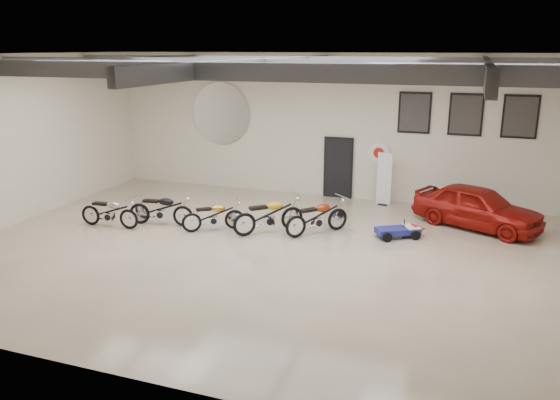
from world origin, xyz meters
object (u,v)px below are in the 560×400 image
(motorcycle_gold, at_px, (213,215))
(go_kart, at_px, (402,228))
(motorcycle_silver, at_px, (109,211))
(banner_stand, at_px, (384,179))
(motorcycle_black, at_px, (161,209))
(motorcycle_red, at_px, (317,216))
(motorcycle_yellow, at_px, (269,214))
(vintage_car, at_px, (477,207))

(motorcycle_gold, relative_size, go_kart, 1.20)
(motorcycle_silver, bearing_deg, banner_stand, 32.99)
(motorcycle_silver, distance_m, motorcycle_gold, 3.13)
(motorcycle_silver, distance_m, motorcycle_black, 1.51)
(banner_stand, bearing_deg, motorcycle_silver, -138.37)
(motorcycle_red, bearing_deg, banner_stand, 21.71)
(motorcycle_gold, height_order, motorcycle_red, motorcycle_red)
(motorcycle_silver, bearing_deg, motorcycle_yellow, 11.27)
(motorcycle_black, distance_m, go_kart, 7.09)
(motorcycle_black, distance_m, motorcycle_yellow, 3.31)
(motorcycle_black, distance_m, motorcycle_gold, 1.70)
(banner_stand, height_order, vintage_car, banner_stand)
(motorcycle_yellow, bearing_deg, motorcycle_silver, 149.72)
(banner_stand, relative_size, motorcycle_gold, 1.02)
(motorcycle_gold, bearing_deg, motorcycle_yellow, -22.21)
(motorcycle_gold, bearing_deg, banner_stand, 11.07)
(motorcycle_gold, distance_m, motorcycle_red, 3.02)
(motorcycle_black, relative_size, vintage_car, 0.53)
(motorcycle_silver, relative_size, motorcycle_red, 0.93)
(banner_stand, distance_m, motorcycle_gold, 6.10)
(vintage_car, bearing_deg, motorcycle_silver, 134.09)
(motorcycle_gold, xyz_separation_m, motorcycle_red, (2.93, 0.72, 0.06))
(motorcycle_gold, distance_m, motorcycle_yellow, 1.63)
(banner_stand, relative_size, go_kart, 1.23)
(motorcycle_silver, height_order, motorcycle_black, motorcycle_black)
(banner_stand, height_order, motorcycle_gold, banner_stand)
(banner_stand, distance_m, motorcycle_silver, 8.90)
(motorcycle_red, height_order, vintage_car, vintage_car)
(motorcycle_red, bearing_deg, go_kart, -36.06)
(motorcycle_silver, xyz_separation_m, motorcycle_red, (5.98, 1.46, 0.04))
(banner_stand, bearing_deg, vintage_car, -20.02)
(motorcycle_black, xyz_separation_m, motorcycle_gold, (1.69, 0.06, -0.05))
(motorcycle_gold, xyz_separation_m, go_kart, (5.27, 1.24, -0.19))
(vintage_car, bearing_deg, motorcycle_black, 132.92)
(motorcycle_red, relative_size, go_kart, 1.36)
(banner_stand, distance_m, motorcycle_yellow, 4.81)
(motorcycle_black, relative_size, go_kart, 1.33)
(motorcycle_silver, height_order, go_kart, motorcycle_silver)
(motorcycle_black, relative_size, motorcycle_gold, 1.11)
(motorcycle_red, xyz_separation_m, vintage_car, (4.29, 2.13, 0.11))
(motorcycle_black, bearing_deg, motorcycle_gold, -6.16)
(banner_stand, distance_m, motorcycle_black, 7.41)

